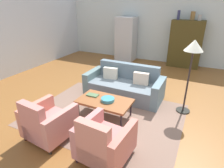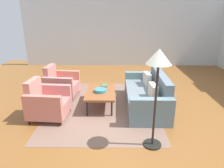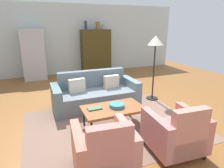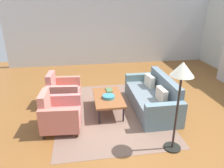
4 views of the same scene
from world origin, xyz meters
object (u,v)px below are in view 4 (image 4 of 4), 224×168
object	(u,v)px
fruit_bowl	(109,97)
book_stack	(109,90)
armchair_left	(62,92)
couch	(154,98)
coffee_table	(108,98)
floor_lamp	(181,78)
armchair_right	(58,115)

from	to	relation	value
fruit_bowl	book_stack	world-z (taller)	fruit_bowl
book_stack	armchair_left	bearing A→B (deg)	-101.32
couch	book_stack	world-z (taller)	couch
coffee_table	floor_lamp	size ratio (longest dim) A/B	0.70
armchair_right	coffee_table	bearing A→B (deg)	121.18
fruit_bowl	book_stack	bearing A→B (deg)	170.45
couch	fruit_bowl	world-z (taller)	couch
fruit_bowl	floor_lamp	distance (m)	2.08
armchair_left	couch	bearing A→B (deg)	81.02
couch	coffee_table	bearing A→B (deg)	90.24
fruit_bowl	floor_lamp	xyz separation A→B (m)	(1.52, 1.02, 1.00)
floor_lamp	armchair_right	bearing A→B (deg)	-114.77
armchair_right	fruit_bowl	world-z (taller)	armchair_right
book_stack	armchair_right	bearing A→B (deg)	-52.44
couch	fruit_bowl	size ratio (longest dim) A/B	7.02
armchair_right	floor_lamp	size ratio (longest dim) A/B	0.51
couch	armchair_left	world-z (taller)	armchair_left
couch	armchair_right	bearing A→B (deg)	104.45
armchair_right	book_stack	world-z (taller)	armchair_right
fruit_bowl	book_stack	size ratio (longest dim) A/B	1.08
coffee_table	book_stack	xyz separation A→B (m)	(-0.36, 0.07, 0.05)
coffee_table	armchair_left	size ratio (longest dim) A/B	1.36
book_stack	floor_lamp	bearing A→B (deg)	25.70
couch	book_stack	bearing A→B (deg)	72.40
armchair_left	armchair_right	world-z (taller)	same
armchair_right	floor_lamp	bearing A→B (deg)	69.37
couch	armchair_left	distance (m)	2.43
armchair_left	floor_lamp	xyz separation A→B (m)	(2.21, 2.18, 1.10)
coffee_table	armchair_right	bearing A→B (deg)	-62.96
book_stack	floor_lamp	world-z (taller)	floor_lamp
couch	fruit_bowl	xyz separation A→B (m)	(0.08, -1.19, 0.16)
armchair_left	book_stack	xyz separation A→B (m)	(0.25, 1.24, 0.08)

